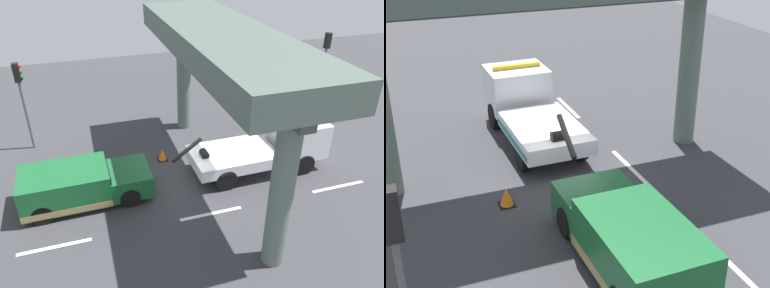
# 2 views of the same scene
# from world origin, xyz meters

# --- Properties ---
(ground_plane) EXTENTS (60.00, 40.00, 0.10)m
(ground_plane) POSITION_xyz_m (0.00, 0.00, -0.05)
(ground_plane) COLOR #38383D
(lane_stripe_west) EXTENTS (2.60, 0.16, 0.01)m
(lane_stripe_west) POSITION_xyz_m (-6.00, -2.43, 0.00)
(lane_stripe_west) COLOR silver
(lane_stripe_west) RESTS_ON ground
(lane_stripe_mid) EXTENTS (2.60, 0.16, 0.01)m
(lane_stripe_mid) POSITION_xyz_m (0.00, -2.43, 0.00)
(lane_stripe_mid) COLOR silver
(lane_stripe_mid) RESTS_ON ground
(lane_stripe_east) EXTENTS (2.60, 0.16, 0.01)m
(lane_stripe_east) POSITION_xyz_m (6.00, -2.43, 0.00)
(lane_stripe_east) COLOR silver
(lane_stripe_east) RESTS_ON ground
(tow_truck_white) EXTENTS (7.26, 2.47, 2.46)m
(tow_truck_white) POSITION_xyz_m (3.84, 0.01, 1.20)
(tow_truck_white) COLOR white
(tow_truck_white) RESTS_ON ground
(towed_van_green) EXTENTS (5.22, 2.26, 1.58)m
(towed_van_green) POSITION_xyz_m (-4.86, -0.00, 0.78)
(towed_van_green) COLOR #195B2D
(towed_van_green) RESTS_ON ground
(traffic_light_near) EXTENTS (0.39, 0.32, 4.52)m
(traffic_light_near) POSITION_xyz_m (-6.98, 5.29, 3.29)
(traffic_light_near) COLOR #515456
(traffic_light_near) RESTS_ON ground
(traffic_cone_orange) EXTENTS (0.48, 0.48, 0.57)m
(traffic_cone_orange) POSITION_xyz_m (-0.89, 2.12, 0.27)
(traffic_cone_orange) COLOR orange
(traffic_cone_orange) RESTS_ON ground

